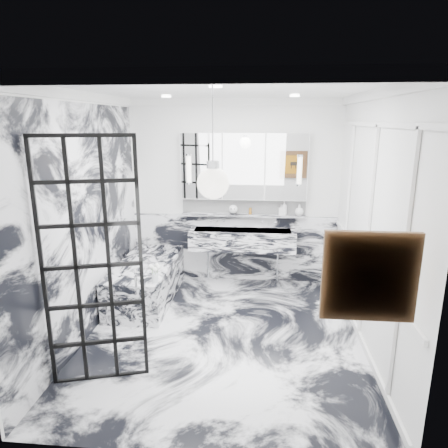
# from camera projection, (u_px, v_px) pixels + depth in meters

# --- Properties ---
(floor) EXTENTS (3.60, 3.60, 0.00)m
(floor) POSITION_uv_depth(u_px,v_px,m) (223.00, 335.00, 4.78)
(floor) COLOR silver
(floor) RESTS_ON ground
(ceiling) EXTENTS (3.60, 3.60, 0.00)m
(ceiling) POSITION_uv_depth(u_px,v_px,m) (222.00, 89.00, 4.07)
(ceiling) COLOR white
(ceiling) RESTS_ON wall_back
(wall_back) EXTENTS (3.60, 0.00, 3.60)m
(wall_back) POSITION_uv_depth(u_px,v_px,m) (234.00, 193.00, 6.16)
(wall_back) COLOR white
(wall_back) RESTS_ON floor
(wall_front) EXTENTS (3.60, 0.00, 3.60)m
(wall_front) POSITION_uv_depth(u_px,v_px,m) (196.00, 287.00, 2.69)
(wall_front) COLOR white
(wall_front) RESTS_ON floor
(wall_left) EXTENTS (0.00, 3.60, 3.60)m
(wall_left) POSITION_uv_depth(u_px,v_px,m) (84.00, 218.00, 4.58)
(wall_left) COLOR white
(wall_left) RESTS_ON floor
(wall_right) EXTENTS (0.00, 3.60, 3.60)m
(wall_right) POSITION_uv_depth(u_px,v_px,m) (371.00, 225.00, 4.28)
(wall_right) COLOR white
(wall_right) RESTS_ON floor
(marble_clad_back) EXTENTS (3.18, 0.05, 1.05)m
(marble_clad_back) POSITION_uv_depth(u_px,v_px,m) (234.00, 247.00, 6.36)
(marble_clad_back) COLOR silver
(marble_clad_back) RESTS_ON floor
(marble_clad_left) EXTENTS (0.02, 3.56, 2.68)m
(marble_clad_left) POSITION_uv_depth(u_px,v_px,m) (86.00, 223.00, 4.59)
(marble_clad_left) COLOR silver
(marble_clad_left) RESTS_ON floor
(panel_molding) EXTENTS (0.03, 3.40, 2.30)m
(panel_molding) POSITION_uv_depth(u_px,v_px,m) (368.00, 234.00, 4.31)
(panel_molding) COLOR white
(panel_molding) RESTS_ON floor
(soap_bottle_a) EXTENTS (0.11, 0.11, 0.22)m
(soap_bottle_a) POSITION_uv_depth(u_px,v_px,m) (284.00, 208.00, 6.06)
(soap_bottle_a) COLOR #8C5919
(soap_bottle_a) RESTS_ON ledge
(soap_bottle_b) EXTENTS (0.08, 0.08, 0.16)m
(soap_bottle_b) POSITION_uv_depth(u_px,v_px,m) (281.00, 210.00, 6.07)
(soap_bottle_b) COLOR #4C4C51
(soap_bottle_b) RESTS_ON ledge
(soap_bottle_c) EXTENTS (0.17, 0.17, 0.17)m
(soap_bottle_c) POSITION_uv_depth(u_px,v_px,m) (299.00, 210.00, 6.04)
(soap_bottle_c) COLOR silver
(soap_bottle_c) RESTS_ON ledge
(face_pot) EXTENTS (0.14, 0.14, 0.14)m
(face_pot) POSITION_uv_depth(u_px,v_px,m) (233.00, 209.00, 6.14)
(face_pot) COLOR white
(face_pot) RESTS_ON ledge
(amber_bottle) EXTENTS (0.04, 0.04, 0.10)m
(amber_bottle) POSITION_uv_depth(u_px,v_px,m) (250.00, 211.00, 6.12)
(amber_bottle) COLOR #8C5919
(amber_bottle) RESTS_ON ledge
(flower_vase) EXTENTS (0.07, 0.07, 0.12)m
(flower_vase) POSITION_uv_depth(u_px,v_px,m) (155.00, 278.00, 4.91)
(flower_vase) COLOR silver
(flower_vase) RESTS_ON bathtub
(crittall_door) EXTENTS (0.86, 0.28, 2.37)m
(crittall_door) POSITION_uv_depth(u_px,v_px,m) (93.00, 266.00, 3.69)
(crittall_door) COLOR black
(crittall_door) RESTS_ON floor
(artwork) EXTENTS (0.51, 0.05, 0.51)m
(artwork) POSITION_uv_depth(u_px,v_px,m) (370.00, 277.00, 2.60)
(artwork) COLOR #BA8413
(artwork) RESTS_ON wall_front
(pendant_light) EXTENTS (0.25, 0.25, 0.25)m
(pendant_light) POSITION_uv_depth(u_px,v_px,m) (213.00, 183.00, 3.10)
(pendant_light) COLOR white
(pendant_light) RESTS_ON ceiling
(trough_sink) EXTENTS (1.60, 0.45, 0.30)m
(trough_sink) POSITION_uv_depth(u_px,v_px,m) (242.00, 239.00, 6.08)
(trough_sink) COLOR silver
(trough_sink) RESTS_ON wall_back
(ledge) EXTENTS (1.90, 0.14, 0.04)m
(ledge) POSITION_uv_depth(u_px,v_px,m) (243.00, 215.00, 6.15)
(ledge) COLOR silver
(ledge) RESTS_ON wall_back
(subway_tile) EXTENTS (1.90, 0.03, 0.23)m
(subway_tile) POSITION_uv_depth(u_px,v_px,m) (243.00, 206.00, 6.18)
(subway_tile) COLOR white
(subway_tile) RESTS_ON wall_back
(mirror_cabinet) EXTENTS (1.90, 0.16, 1.00)m
(mirror_cabinet) POSITION_uv_depth(u_px,v_px,m) (244.00, 166.00, 5.97)
(mirror_cabinet) COLOR white
(mirror_cabinet) RESTS_ON wall_back
(sconce_left) EXTENTS (0.07, 0.07, 0.40)m
(sconce_left) POSITION_uv_depth(u_px,v_px,m) (189.00, 169.00, 5.96)
(sconce_left) COLOR white
(sconce_left) RESTS_ON mirror_cabinet
(sconce_right) EXTENTS (0.07, 0.07, 0.40)m
(sconce_right) POSITION_uv_depth(u_px,v_px,m) (300.00, 171.00, 5.81)
(sconce_right) COLOR white
(sconce_right) RESTS_ON mirror_cabinet
(bathtub) EXTENTS (0.75, 1.65, 0.55)m
(bathtub) POSITION_uv_depth(u_px,v_px,m) (147.00, 281.00, 5.68)
(bathtub) COLOR silver
(bathtub) RESTS_ON floor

